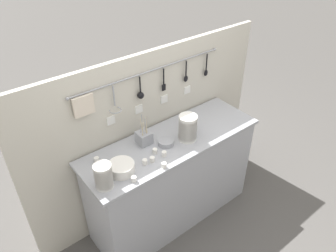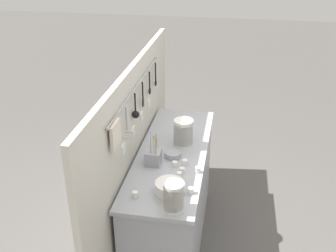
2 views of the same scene
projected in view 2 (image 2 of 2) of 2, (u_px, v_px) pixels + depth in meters
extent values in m
plane|color=#514F4C|center=(172.00, 241.00, 3.49)|extent=(20.00, 20.00, 0.00)
cube|color=#9EA0A8|center=(173.00, 153.00, 3.08)|extent=(1.59, 0.53, 0.03)
cube|color=#9EA0A8|center=(172.00, 201.00, 3.29)|extent=(1.53, 0.51, 0.89)
cube|color=beige|center=(136.00, 161.00, 3.18)|extent=(2.39, 0.04, 1.61)
cylinder|color=#93969E|center=(137.00, 86.00, 2.88)|extent=(1.41, 0.01, 0.01)
sphere|color=#93969E|center=(107.00, 129.00, 2.26)|extent=(0.02, 0.02, 0.02)
sphere|color=#93969E|center=(156.00, 58.00, 3.50)|extent=(0.02, 0.02, 0.02)
cube|color=beige|center=(115.00, 135.00, 2.38)|extent=(0.16, 0.02, 0.16)
cylinder|color=#93969E|center=(113.00, 122.00, 2.35)|extent=(0.00, 0.01, 0.02)
cylinder|color=#93969E|center=(126.00, 119.00, 2.61)|extent=(0.01, 0.01, 0.17)
torus|color=#93969E|center=(127.00, 135.00, 2.66)|extent=(0.10, 0.10, 0.01)
cylinder|color=#93969E|center=(124.00, 106.00, 2.57)|extent=(0.01, 0.01, 0.02)
cylinder|color=black|center=(135.00, 103.00, 2.81)|extent=(0.01, 0.01, 0.14)
sphere|color=black|center=(136.00, 115.00, 2.85)|extent=(0.06, 0.06, 0.06)
cylinder|color=#93969E|center=(133.00, 93.00, 2.78)|extent=(0.01, 0.01, 0.02)
cylinder|color=black|center=(143.00, 91.00, 3.02)|extent=(0.01, 0.01, 0.15)
cube|color=black|center=(143.00, 103.00, 3.06)|extent=(0.04, 0.01, 0.06)
cylinder|color=#93969E|center=(141.00, 81.00, 2.98)|extent=(0.01, 0.01, 0.02)
cylinder|color=black|center=(150.00, 80.00, 3.23)|extent=(0.01, 0.01, 0.14)
ellipsoid|color=black|center=(150.00, 91.00, 3.28)|extent=(0.04, 0.02, 0.06)
cylinder|color=#93969E|center=(148.00, 71.00, 3.20)|extent=(0.01, 0.01, 0.02)
cylinder|color=black|center=(156.00, 72.00, 3.45)|extent=(0.01, 0.01, 0.16)
ellipsoid|color=black|center=(156.00, 83.00, 3.50)|extent=(0.04, 0.02, 0.06)
cylinder|color=#93969E|center=(154.00, 62.00, 3.42)|extent=(0.00, 0.01, 0.02)
cube|color=white|center=(123.00, 149.00, 2.67)|extent=(0.07, 0.01, 0.07)
cube|color=white|center=(133.00, 132.00, 2.91)|extent=(0.07, 0.01, 0.07)
cube|color=white|center=(141.00, 117.00, 3.14)|extent=(0.07, 0.01, 0.07)
cube|color=white|center=(149.00, 104.00, 3.37)|extent=(0.07, 0.01, 0.07)
cylinder|color=silver|center=(173.00, 207.00, 2.43)|extent=(0.13, 0.13, 0.04)
cylinder|color=silver|center=(173.00, 204.00, 2.42)|extent=(0.13, 0.13, 0.04)
cylinder|color=silver|center=(173.00, 201.00, 2.41)|extent=(0.13, 0.13, 0.04)
cylinder|color=silver|center=(174.00, 198.00, 2.40)|extent=(0.13, 0.13, 0.04)
cylinder|color=silver|center=(174.00, 195.00, 2.39)|extent=(0.13, 0.13, 0.04)
cylinder|color=silver|center=(174.00, 192.00, 2.38)|extent=(0.13, 0.13, 0.04)
cylinder|color=silver|center=(174.00, 189.00, 2.37)|extent=(0.13, 0.13, 0.04)
cylinder|color=silver|center=(174.00, 186.00, 2.36)|extent=(0.13, 0.13, 0.04)
cylinder|color=silver|center=(183.00, 143.00, 3.15)|extent=(0.15, 0.15, 0.05)
cylinder|color=silver|center=(183.00, 139.00, 3.14)|extent=(0.15, 0.15, 0.05)
cylinder|color=silver|center=(183.00, 136.00, 3.13)|extent=(0.15, 0.15, 0.05)
cylinder|color=silver|center=(183.00, 133.00, 3.11)|extent=(0.15, 0.15, 0.05)
cylinder|color=silver|center=(183.00, 130.00, 3.10)|extent=(0.15, 0.15, 0.05)
cylinder|color=silver|center=(183.00, 127.00, 3.09)|extent=(0.15, 0.15, 0.05)
cylinder|color=silver|center=(183.00, 123.00, 3.07)|extent=(0.15, 0.15, 0.05)
cylinder|color=silver|center=(170.00, 192.00, 2.60)|extent=(0.20, 0.20, 0.01)
cylinder|color=silver|center=(170.00, 190.00, 2.59)|extent=(0.20, 0.20, 0.01)
cylinder|color=silver|center=(170.00, 189.00, 2.59)|extent=(0.20, 0.20, 0.01)
cylinder|color=silver|center=(170.00, 188.00, 2.58)|extent=(0.20, 0.20, 0.01)
cylinder|color=silver|center=(170.00, 186.00, 2.58)|extent=(0.20, 0.20, 0.01)
cylinder|color=silver|center=(170.00, 185.00, 2.57)|extent=(0.20, 0.20, 0.01)
cylinder|color=silver|center=(170.00, 183.00, 2.57)|extent=(0.20, 0.20, 0.01)
cylinder|color=#93969E|center=(173.00, 154.00, 3.00)|extent=(0.13, 0.13, 0.04)
cube|color=#93969E|center=(153.00, 158.00, 2.89)|extent=(0.11, 0.11, 0.10)
cylinder|color=#C6B793|center=(156.00, 145.00, 2.85)|extent=(0.01, 0.02, 0.20)
cylinder|color=#C6B793|center=(155.00, 147.00, 2.82)|extent=(0.02, 0.02, 0.21)
cylinder|color=#93969E|center=(151.00, 146.00, 2.83)|extent=(0.03, 0.01, 0.22)
cylinder|color=#C6B793|center=(153.00, 146.00, 2.87)|extent=(0.03, 0.01, 0.17)
cylinder|color=#C6B793|center=(156.00, 149.00, 2.82)|extent=(0.01, 0.03, 0.19)
cylinder|color=#C6B793|center=(156.00, 147.00, 2.87)|extent=(0.01, 0.02, 0.17)
cylinder|color=#93969E|center=(156.00, 145.00, 2.85)|extent=(0.02, 0.02, 0.20)
cylinder|color=silver|center=(191.00, 190.00, 2.58)|extent=(0.04, 0.04, 0.04)
cylinder|color=silver|center=(135.00, 195.00, 2.54)|extent=(0.04, 0.04, 0.04)
cylinder|color=silver|center=(182.00, 170.00, 2.80)|extent=(0.04, 0.04, 0.04)
cylinder|color=silver|center=(185.00, 162.00, 2.89)|extent=(0.04, 0.04, 0.04)
cylinder|color=silver|center=(175.00, 164.00, 2.87)|extent=(0.04, 0.04, 0.04)
cylinder|color=silver|center=(198.00, 170.00, 2.80)|extent=(0.04, 0.04, 0.04)
cylinder|color=silver|center=(179.00, 175.00, 2.75)|extent=(0.04, 0.04, 0.04)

